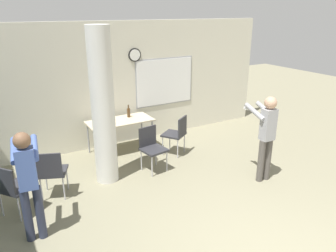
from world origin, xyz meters
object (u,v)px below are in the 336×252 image
object	(u,v)px
chair_table_right	(177,132)
chair_near_pillar	(52,170)
bottle_on_table	(129,112)
chair_by_left_wall	(13,186)
chair_table_front	(152,146)
person_playing_side	(266,132)
folding_table	(120,123)
person_watching_back	(28,178)

from	to	relation	value
chair_table_right	chair_near_pillar	bearing A→B (deg)	-170.03
bottle_on_table	chair_near_pillar	world-z (taller)	bottle_on_table
bottle_on_table	chair_by_left_wall	bearing A→B (deg)	-148.52
chair_near_pillar	chair_table_right	size ratio (longest dim) A/B	1.00
chair_table_front	chair_table_right	world-z (taller)	same
chair_table_front	person_playing_side	bearing A→B (deg)	-40.81
folding_table	bottle_on_table	bearing A→B (deg)	24.12
folding_table	chair_by_left_wall	world-z (taller)	chair_by_left_wall
person_watching_back	person_playing_side	size ratio (longest dim) A/B	0.99
person_playing_side	person_watching_back	bearing A→B (deg)	174.89
chair_table_right	person_watching_back	bearing A→B (deg)	-155.81
folding_table	person_watching_back	size ratio (longest dim) A/B	0.90
folding_table	bottle_on_table	world-z (taller)	bottle_on_table
folding_table	chair_table_right	size ratio (longest dim) A/B	1.64
folding_table	chair_table_front	xyz separation A→B (m)	(0.19, -1.15, -0.16)
bottle_on_table	chair_table_right	bearing A→B (deg)	-50.23
chair_table_front	person_playing_side	world-z (taller)	person_playing_side
bottle_on_table	chair_table_front	world-z (taller)	bottle_on_table
bottle_on_table	person_playing_side	distance (m)	3.07
chair_table_front	person_watching_back	world-z (taller)	person_watching_back
folding_table	chair_table_front	distance (m)	1.18
chair_table_front	person_watching_back	xyz separation A→B (m)	(-2.35, -1.03, 0.42)
chair_near_pillar	folding_table	bearing A→B (deg)	35.77
folding_table	chair_table_front	bearing A→B (deg)	-80.78
chair_table_right	person_playing_side	world-z (taller)	person_playing_side
chair_near_pillar	chair_table_right	bearing A→B (deg)	9.97
chair_by_left_wall	person_playing_side	bearing A→B (deg)	-14.42
folding_table	chair_table_right	distance (m)	1.27
chair_near_pillar	person_playing_side	xyz separation A→B (m)	(3.51, -1.30, 0.44)
chair_table_right	folding_table	bearing A→B (deg)	142.63
chair_by_left_wall	person_watching_back	size ratio (longest dim) A/B	0.55
folding_table	person_watching_back	xyz separation A→B (m)	(-2.17, -2.18, 0.26)
chair_table_right	person_playing_side	bearing A→B (deg)	-65.84
person_watching_back	bottle_on_table	bearing A→B (deg)	43.43
folding_table	bottle_on_table	xyz separation A→B (m)	(0.26, 0.12, 0.17)
person_watching_back	person_playing_side	distance (m)	3.98
folding_table	person_playing_side	xyz separation A→B (m)	(1.79, -2.54, 0.28)
chair_table_front	person_watching_back	size ratio (longest dim) A/B	0.55
chair_table_right	bottle_on_table	bearing A→B (deg)	129.77
chair_table_front	person_watching_back	distance (m)	2.61
bottle_on_table	person_playing_side	xyz separation A→B (m)	(1.53, -2.66, 0.11)
chair_by_left_wall	person_playing_side	distance (m)	4.29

